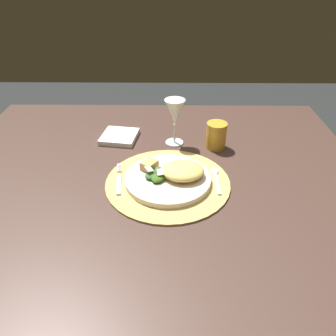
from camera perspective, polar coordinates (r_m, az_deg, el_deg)
ground_plane at (r=1.55m, az=-1.79°, el=-24.24°), size 6.00×6.00×0.00m
dining_table at (r=1.08m, az=-2.37°, el=-6.42°), size 1.32×1.06×0.75m
placemat at (r=0.96m, az=-0.03°, el=-2.51°), size 0.36×0.36×0.01m
dinner_plate at (r=0.95m, az=-0.03°, el=-1.94°), size 0.25×0.25×0.02m
pasta_serving at (r=0.94m, az=2.61°, el=-0.45°), size 0.13×0.11×0.04m
salad_greens at (r=0.94m, az=-2.00°, el=-1.17°), size 0.08×0.08×0.03m
bread_piece at (r=0.97m, az=-3.29°, el=0.48°), size 0.06×0.06×0.03m
fork at (r=0.97m, az=-8.52°, el=-2.05°), size 0.03×0.16×0.00m
spoon at (r=0.98m, az=8.32°, el=-1.50°), size 0.02×0.13×0.01m
napkin at (r=1.20m, az=-8.45°, el=5.44°), size 0.14×0.14×0.02m
wine_glass at (r=1.11m, az=1.17°, el=9.45°), size 0.07×0.07×0.16m
amber_tumbler at (r=1.13m, az=8.39°, el=5.63°), size 0.07×0.07×0.09m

